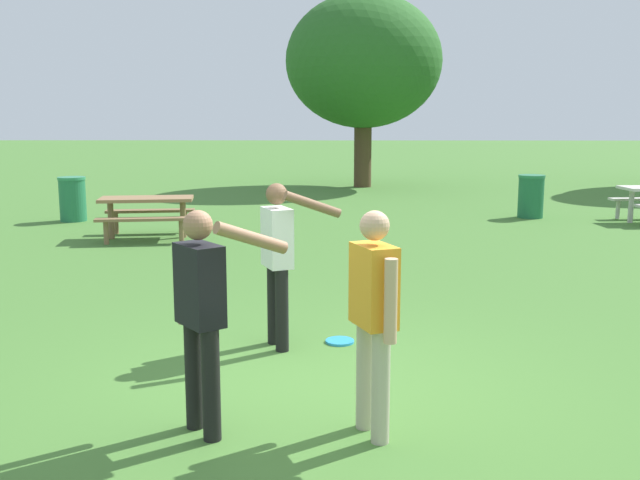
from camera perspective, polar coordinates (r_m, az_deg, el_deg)
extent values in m
plane|color=#447530|center=(6.31, -0.82, -11.48)|extent=(120.00, 120.00, 0.00)
cylinder|color=black|center=(7.35, -3.65, -5.03)|extent=(0.13, 0.13, 0.82)
cylinder|color=black|center=(7.11, -3.00, -5.53)|extent=(0.13, 0.13, 0.82)
cube|color=white|center=(7.08, -3.39, 0.20)|extent=(0.35, 0.44, 0.58)
sphere|color=brown|center=(7.02, -3.43, 3.62)|extent=(0.21, 0.21, 0.21)
cylinder|color=brown|center=(7.34, -4.02, 0.13)|extent=(0.09, 0.09, 0.58)
cylinder|color=brown|center=(6.88, -0.58, 2.80)|extent=(0.57, 0.30, 0.28)
cylinder|color=#B7AD93|center=(5.20, 4.78, -11.41)|extent=(0.13, 0.13, 0.82)
cylinder|color=#B7AD93|center=(5.42, 3.55, -10.50)|extent=(0.13, 0.13, 0.82)
cube|color=orange|center=(5.11, 4.25, -3.58)|extent=(0.35, 0.44, 0.58)
sphere|color=tan|center=(5.02, 4.31, 1.14)|extent=(0.21, 0.21, 0.21)
cylinder|color=tan|center=(4.89, 5.56, -4.80)|extent=(0.09, 0.09, 0.58)
cylinder|color=tan|center=(5.35, 3.03, -3.51)|extent=(0.09, 0.09, 0.58)
cylinder|color=black|center=(5.49, -9.86, -10.35)|extent=(0.13, 0.13, 0.82)
cylinder|color=black|center=(5.28, -8.54, -11.17)|extent=(0.13, 0.13, 0.82)
cube|color=black|center=(5.18, -9.43, -3.49)|extent=(0.41, 0.43, 0.58)
sphere|color=#9E7051|center=(5.10, -9.56, 1.16)|extent=(0.21, 0.21, 0.21)
cylinder|color=#9E7051|center=(5.42, -10.70, -3.48)|extent=(0.09, 0.09, 0.58)
cylinder|color=#9E7051|center=(5.03, -5.40, 0.15)|extent=(0.51, 0.43, 0.28)
cylinder|color=#2D9EDB|center=(7.47, 1.56, -7.94)|extent=(0.29, 0.29, 0.03)
cube|color=olive|center=(13.93, -13.46, 3.15)|extent=(1.79, 0.98, 0.06)
cube|color=olive|center=(13.39, -13.68, 1.59)|extent=(1.72, 0.49, 0.05)
cube|color=olive|center=(14.54, -13.16, 2.24)|extent=(1.72, 0.49, 0.05)
cylinder|color=olive|center=(14.07, -16.08, 1.52)|extent=(0.11, 0.11, 0.71)
cylinder|color=olive|center=(13.52, -16.43, 0.55)|extent=(0.09, 0.09, 0.41)
cylinder|color=olive|center=(14.65, -15.70, 1.27)|extent=(0.09, 0.09, 0.41)
cylinder|color=olive|center=(13.92, -10.68, 1.65)|extent=(0.11, 0.11, 0.71)
cylinder|color=olive|center=(13.37, -10.81, 0.67)|extent=(0.09, 0.09, 0.41)
cylinder|color=olive|center=(14.51, -10.52, 1.39)|extent=(0.09, 0.09, 0.41)
cylinder|color=#B6B2A8|center=(16.91, 23.21, 2.44)|extent=(0.11, 0.11, 0.71)
cylinder|color=#B6B2A8|center=(17.45, 22.32, 2.22)|extent=(0.09, 0.09, 0.41)
cylinder|color=#237047|center=(16.70, -18.82, 2.96)|extent=(0.56, 0.56, 0.90)
cylinder|color=#2E8657|center=(16.65, -18.92, 4.60)|extent=(0.59, 0.59, 0.06)
cylinder|color=#1E663D|center=(17.00, 16.20, 3.21)|extent=(0.56, 0.56, 0.90)
cylinder|color=#287A4B|center=(16.96, 16.28, 4.82)|extent=(0.59, 0.59, 0.06)
cylinder|color=#4C3823|center=(23.37, 3.38, 7.36)|extent=(0.56, 0.56, 2.60)
ellipsoid|color=#286023|center=(23.41, 3.44, 13.84)|extent=(4.88, 4.88, 4.15)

